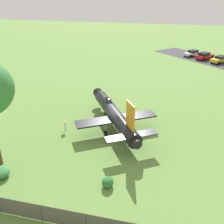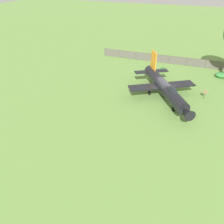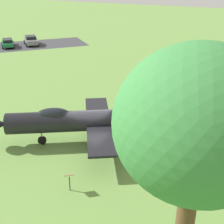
# 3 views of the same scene
# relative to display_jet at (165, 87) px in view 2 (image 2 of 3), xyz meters

# --- Properties ---
(ground_plane) EXTENTS (200.00, 200.00, 0.00)m
(ground_plane) POSITION_rel_display_jet_xyz_m (0.30, 0.19, -1.75)
(ground_plane) COLOR #668E42
(display_jet) EXTENTS (12.36, 9.42, 4.99)m
(display_jet) POSITION_rel_display_jet_xyz_m (0.00, 0.00, 0.00)
(display_jet) COLOR black
(display_jet) RESTS_ON ground_plane
(perimeter_fence) EXTENTS (0.47, 28.71, 1.52)m
(perimeter_fence) POSITION_rel_display_jet_xyz_m (13.87, -0.05, -0.94)
(perimeter_fence) COLOR #4C4238
(perimeter_fence) RESTS_ON ground_plane
(shrub_near_fence) EXTENTS (1.62, 1.75, 0.75)m
(shrub_near_fence) POSITION_rel_display_jet_xyz_m (10.57, -7.37, -1.38)
(shrub_near_fence) COLOR #387F3D
(shrub_near_fence) RESTS_ON ground_plane
(shrub_by_tree) EXTENTS (1.10, 0.93, 0.79)m
(shrub_by_tree) POSITION_rel_display_jet_xyz_m (9.51, 1.81, -1.36)
(shrub_by_tree) COLOR #2D7033
(shrub_by_tree) RESTS_ON ground_plane
(info_plaque) EXTENTS (0.71, 0.69, 1.14)m
(info_plaque) POSITION_rel_display_jet_xyz_m (2.04, -5.10, -0.90)
(info_plaque) COLOR #333333
(info_plaque) RESTS_ON ground_plane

